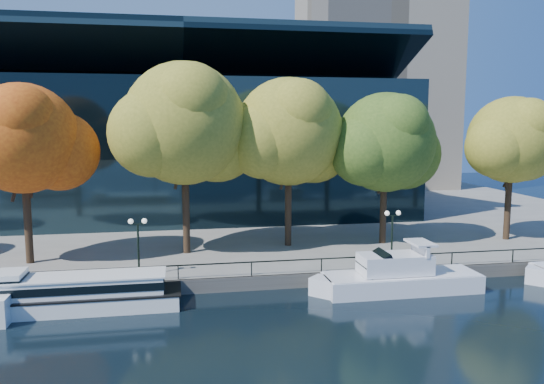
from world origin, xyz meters
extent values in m
plane|color=black|center=(0.00, 0.00, 0.00)|extent=(160.00, 160.00, 0.00)
cube|color=slate|center=(0.00, 36.50, 0.50)|extent=(90.00, 67.00, 1.00)
cube|color=#47443F|center=(0.00, 3.05, 0.50)|extent=(90.00, 0.25, 1.00)
cube|color=black|center=(0.00, 3.25, 1.95)|extent=(88.20, 0.08, 0.08)
cube|color=black|center=(0.00, 3.25, 1.45)|extent=(0.07, 0.07, 0.90)
cube|color=black|center=(-4.00, 32.00, 8.00)|extent=(50.00, 24.00, 16.00)
cube|color=black|center=(-4.00, 28.00, 17.50)|extent=(50.00, 17.14, 7.86)
cube|color=white|center=(-11.21, 1.14, 0.49)|extent=(12.47, 3.03, 0.98)
cube|color=black|center=(-11.21, 1.14, 1.00)|extent=(12.72, 3.09, 0.11)
cube|color=white|center=(-10.76, 1.14, 1.56)|extent=(9.73, 2.48, 1.07)
cube|color=black|center=(-10.76, 1.14, 1.60)|extent=(9.85, 2.54, 0.49)
cube|color=white|center=(-10.76, 1.14, 2.14)|extent=(9.98, 2.60, 0.09)
cube|color=white|center=(-14.95, 1.14, 1.83)|extent=(1.60, 2.12, 1.60)
cube|color=black|center=(-14.95, 1.14, 2.00)|extent=(1.65, 2.18, 0.62)
cube|color=white|center=(10.07, 0.99, 0.61)|extent=(10.71, 3.06, 1.22)
cube|color=white|center=(4.71, 0.99, 0.61)|extent=(2.34, 2.34, 1.22)
cube|color=white|center=(10.07, 0.99, 1.24)|extent=(10.49, 3.00, 0.08)
cube|color=white|center=(9.53, 0.99, 1.99)|extent=(4.82, 2.29, 1.33)
cube|color=black|center=(8.14, 0.99, 2.09)|extent=(2.11, 2.20, 1.67)
cube|color=white|center=(11.35, 0.99, 2.96)|extent=(0.25, 2.39, 0.82)
cube|color=white|center=(11.35, 0.99, 3.36)|extent=(1.43, 2.39, 0.15)
cube|color=white|center=(20.54, 0.76, 0.61)|extent=(2.23, 2.23, 1.21)
cylinder|color=black|center=(-16.00, 9.56, 4.74)|extent=(0.56, 0.56, 7.49)
cylinder|color=black|center=(-15.50, 9.76, 7.69)|extent=(1.19, 1.80, 3.75)
cylinder|color=black|center=(-16.40, 9.26, 7.42)|extent=(1.09, 1.24, 3.35)
sphere|color=#9D300C|center=(-16.00, 9.56, 10.36)|extent=(8.11, 8.11, 8.11)
sphere|color=#9D300C|center=(-13.77, 10.78, 9.35)|extent=(6.09, 6.09, 6.09)
sphere|color=#9D300C|center=(-15.59, 7.94, 11.78)|extent=(4.87, 4.87, 4.87)
cylinder|color=black|center=(-4.28, 10.65, 5.17)|extent=(0.56, 0.56, 8.35)
cylinder|color=black|center=(-3.78, 10.85, 8.45)|extent=(1.29, 1.97, 4.16)
cylinder|color=black|center=(-4.68, 10.35, 8.16)|extent=(1.18, 1.34, 3.72)
sphere|color=olive|center=(-4.28, 10.65, 11.43)|extent=(9.71, 9.71, 9.71)
sphere|color=olive|center=(-1.61, 12.10, 10.22)|extent=(7.29, 7.29, 7.29)
sphere|color=olive|center=(-6.71, 9.67, 10.71)|extent=(6.80, 6.80, 6.80)
sphere|color=olive|center=(-3.79, 8.70, 13.13)|extent=(5.83, 5.83, 5.83)
cylinder|color=black|center=(4.39, 11.77, 4.90)|extent=(0.56, 0.56, 7.79)
cylinder|color=black|center=(4.89, 11.97, 7.96)|extent=(1.23, 1.86, 3.89)
cylinder|color=black|center=(3.99, 11.47, 7.68)|extent=(1.12, 1.28, 3.48)
sphere|color=olive|center=(4.39, 11.77, 10.74)|extent=(9.06, 9.06, 9.06)
sphere|color=olive|center=(6.88, 13.13, 9.61)|extent=(6.80, 6.80, 6.80)
sphere|color=olive|center=(2.12, 10.86, 10.06)|extent=(6.34, 6.34, 6.34)
sphere|color=olive|center=(4.84, 9.96, 12.33)|extent=(5.44, 5.44, 5.44)
cylinder|color=black|center=(12.75, 11.17, 4.53)|extent=(0.56, 0.56, 7.05)
cylinder|color=black|center=(13.25, 11.37, 7.30)|extent=(1.14, 1.72, 3.54)
cylinder|color=black|center=(12.35, 10.87, 7.05)|extent=(1.05, 1.19, 3.16)
sphere|color=#355219|center=(12.75, 11.17, 9.82)|extent=(8.54, 8.54, 8.54)
sphere|color=#355219|center=(15.10, 12.45, 8.75)|extent=(6.40, 6.40, 6.40)
sphere|color=#355219|center=(10.62, 10.31, 9.18)|extent=(5.98, 5.98, 5.98)
sphere|color=#355219|center=(13.18, 9.46, 11.31)|extent=(5.12, 5.12, 5.12)
cylinder|color=black|center=(24.39, 10.60, 4.59)|extent=(0.56, 0.56, 7.19)
cylinder|color=black|center=(24.89, 10.80, 7.42)|extent=(1.16, 1.74, 3.60)
cylinder|color=black|center=(23.99, 10.30, 7.16)|extent=(1.06, 1.20, 3.22)
sphere|color=olive|center=(24.39, 10.60, 9.99)|extent=(7.67, 7.67, 7.67)
sphere|color=olive|center=(26.50, 11.76, 9.03)|extent=(5.76, 5.76, 5.76)
sphere|color=olive|center=(22.47, 9.84, 9.41)|extent=(5.37, 5.37, 5.37)
sphere|color=olive|center=(24.78, 9.07, 11.33)|extent=(4.60, 4.60, 4.60)
cylinder|color=black|center=(-7.65, 4.50, 2.80)|extent=(0.14, 0.14, 3.60)
cube|color=black|center=(-7.65, 4.50, 4.65)|extent=(0.90, 0.06, 0.06)
sphere|color=white|center=(-8.10, 4.50, 4.85)|extent=(0.36, 0.36, 0.36)
sphere|color=white|center=(-7.20, 4.50, 4.85)|extent=(0.36, 0.36, 0.36)
cylinder|color=black|center=(10.78, 4.50, 2.80)|extent=(0.14, 0.14, 3.60)
cube|color=black|center=(10.78, 4.50, 4.65)|extent=(0.90, 0.06, 0.06)
sphere|color=white|center=(10.33, 4.50, 4.85)|extent=(0.36, 0.36, 0.36)
sphere|color=white|center=(11.23, 4.50, 4.85)|extent=(0.36, 0.36, 0.36)
camera|label=1|loc=(-4.92, -32.04, 11.51)|focal=35.00mm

